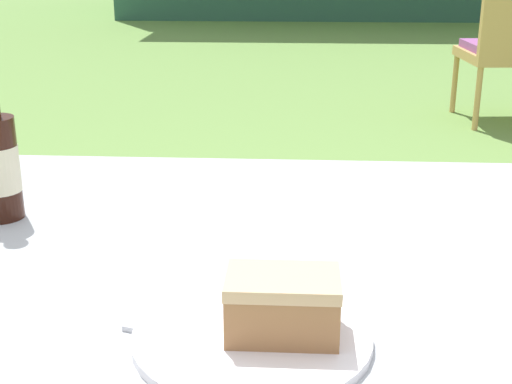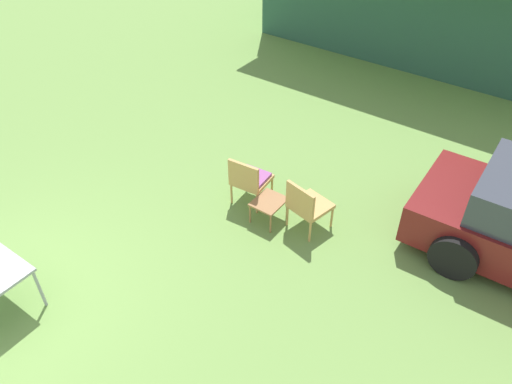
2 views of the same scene
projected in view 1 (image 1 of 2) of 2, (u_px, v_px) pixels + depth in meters
The scene contains 4 objects.
wicker_chair_cushioned at pixel (512, 46), 4.41m from camera, with size 0.58×0.59×0.89m.
patio_table at pixel (252, 296), 0.95m from camera, with size 0.94×0.86×0.71m.
cake_on_plate at pixel (266, 322), 0.72m from camera, with size 0.24×0.24×0.07m.
fork at pixel (198, 341), 0.72m from camera, with size 0.16×0.06×0.01m.
Camera 1 is at (0.06, -0.85, 1.09)m, focal length 50.00 mm.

